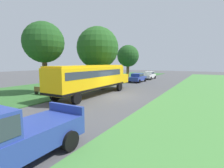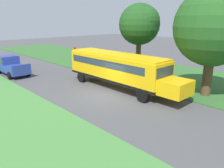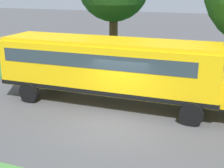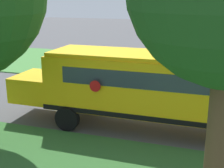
% 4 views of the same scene
% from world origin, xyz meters
% --- Properties ---
extents(ground_plane, '(120.00, 120.00, 0.00)m').
position_xyz_m(ground_plane, '(0.00, 0.00, 0.00)').
color(ground_plane, '#4C4C4F').
extents(grass_verge, '(12.00, 80.00, 0.08)m').
position_xyz_m(grass_verge, '(-10.00, 0.00, 0.04)').
color(grass_verge, '#33662D').
rests_on(grass_verge, ground).
extents(grass_far_side, '(10.00, 80.00, 0.07)m').
position_xyz_m(grass_far_side, '(9.00, 0.00, 0.04)').
color(grass_far_side, '#47843D').
rests_on(grass_far_side, ground).
extents(school_bus, '(2.85, 12.42, 3.16)m').
position_xyz_m(school_bus, '(-2.45, -0.79, 1.92)').
color(school_bus, yellow).
rests_on(school_bus, ground).
extents(car_blue_nearest, '(2.02, 4.40, 1.56)m').
position_xyz_m(car_blue_nearest, '(-2.80, 13.38, 0.88)').
color(car_blue_nearest, '#283D93').
rests_on(car_blue_nearest, ground).
extents(car_white_middle, '(2.02, 4.40, 1.56)m').
position_xyz_m(car_white_middle, '(-2.80, 19.96, 0.88)').
color(car_white_middle, silver).
rests_on(car_white_middle, ground).
extents(pickup_truck, '(2.28, 5.40, 2.10)m').
position_xyz_m(pickup_truck, '(2.70, -12.90, 1.07)').
color(pickup_truck, '#283D93').
rests_on(pickup_truck, ground).
extents(oak_tree_beside_bus, '(4.38, 4.45, 7.81)m').
position_xyz_m(oak_tree_beside_bus, '(-7.48, -2.42, 5.67)').
color(oak_tree_beside_bus, brown).
rests_on(oak_tree_beside_bus, ground).
extents(oak_tree_roadside_mid, '(6.08, 6.08, 8.62)m').
position_xyz_m(oak_tree_roadside_mid, '(-6.26, 5.83, 5.59)').
color(oak_tree_roadside_mid, brown).
rests_on(oak_tree_roadside_mid, ground).
extents(oak_tree_far_end, '(4.29, 4.29, 6.91)m').
position_xyz_m(oak_tree_far_end, '(-5.95, 16.46, 4.68)').
color(oak_tree_far_end, brown).
rests_on(oak_tree_far_end, ground).
extents(park_bench, '(1.63, 0.60, 0.92)m').
position_xyz_m(park_bench, '(-7.08, -3.57, 0.47)').
color(park_bench, brown).
rests_on(park_bench, ground).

